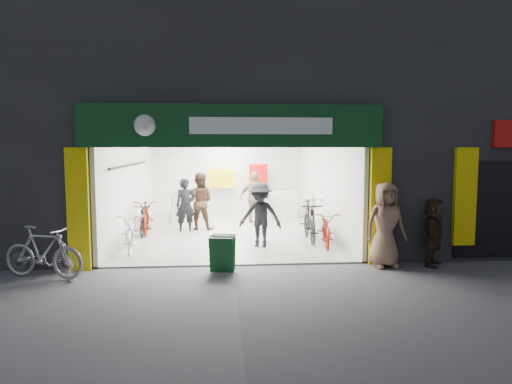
{
  "coord_description": "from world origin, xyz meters",
  "views": [
    {
      "loc": [
        -0.28,
        -9.81,
        2.61
      ],
      "look_at": [
        0.62,
        1.5,
        1.49
      ],
      "focal_mm": 32.0,
      "sensor_mm": 36.0,
      "label": 1
    }
  ],
  "objects": [
    {
      "name": "bike_right_back",
      "position": [
        2.5,
        3.5,
        0.59
      ],
      "size": [
        0.89,
        2.04,
        1.19
      ],
      "primitive_type": "imported",
      "rotation": [
        0.0,
        0.0,
        -0.17
      ],
      "color": "#A5A6AA",
      "rests_on": "ground"
    },
    {
      "name": "sandwich_board",
      "position": [
        -0.23,
        -0.5,
        0.42
      ],
      "size": [
        0.57,
        0.59,
        0.77
      ],
      "rotation": [
        0.0,
        0.0,
        -0.17
      ],
      "color": "#10421F",
      "rests_on": "ground"
    },
    {
      "name": "pedestrian_near",
      "position": [
        3.3,
        -0.3,
        0.93
      ],
      "size": [
        0.97,
        0.7,
        1.85
      ],
      "primitive_type": "imported",
      "rotation": [
        0.0,
        0.0,
        0.13
      ],
      "color": "#8F6B53",
      "rests_on": "ground"
    },
    {
      "name": "bike_left_midback",
      "position": [
        -2.5,
        4.08,
        0.52
      ],
      "size": [
        0.91,
        2.03,
        1.03
      ],
      "primitive_type": "imported",
      "rotation": [
        0.0,
        0.0,
        0.12
      ],
      "color": "maroon",
      "rests_on": "ground"
    },
    {
      "name": "building",
      "position": [
        0.91,
        4.99,
        4.31
      ],
      "size": [
        17.0,
        10.27,
        8.0
      ],
      "color": "#232326",
      "rests_on": "ground"
    },
    {
      "name": "bike_left_back",
      "position": [
        -1.8,
        6.07,
        0.58
      ],
      "size": [
        0.81,
        1.98,
        1.16
      ],
      "primitive_type": "imported",
      "rotation": [
        0.0,
        0.0,
        -0.14
      ],
      "color": "#A6A5AA",
      "rests_on": "ground"
    },
    {
      "name": "bike_right_front",
      "position": [
        2.17,
        2.39,
        0.56
      ],
      "size": [
        0.61,
        1.9,
        1.13
      ],
      "primitive_type": "imported",
      "rotation": [
        0.0,
        0.0,
        -0.04
      ],
      "color": "black",
      "rests_on": "ground"
    },
    {
      "name": "customer_a",
      "position": [
        -1.33,
        4.11,
        0.83
      ],
      "size": [
        0.68,
        0.53,
        1.65
      ],
      "primitive_type": "imported",
      "rotation": [
        0.0,
        0.0,
        0.24
      ],
      "color": "black",
      "rests_on": "ground"
    },
    {
      "name": "bike_right_mid",
      "position": [
        2.5,
        1.8,
        0.47
      ],
      "size": [
        0.89,
        1.85,
        0.93
      ],
      "primitive_type": "imported",
      "rotation": [
        0.0,
        0.0,
        -0.16
      ],
      "color": "maroon",
      "rests_on": "ground"
    },
    {
      "name": "parked_bike",
      "position": [
        -3.79,
        -0.63,
        0.53
      ],
      "size": [
        1.83,
        0.99,
        1.06
      ],
      "primitive_type": "imported",
      "rotation": [
        0.0,
        0.0,
        1.27
      ],
      "color": "#A7A8AC",
      "rests_on": "ground"
    },
    {
      "name": "customer_d",
      "position": [
        0.9,
        5.48,
        0.89
      ],
      "size": [
        1.11,
        0.65,
        1.78
      ],
      "primitive_type": "imported",
      "rotation": [
        0.0,
        0.0,
        2.92
      ],
      "color": "#967A57",
      "rests_on": "ground"
    },
    {
      "name": "pedestrian_far",
      "position": [
        4.4,
        -0.3,
        0.75
      ],
      "size": [
        1.13,
        1.4,
        1.5
      ],
      "primitive_type": "imported",
      "rotation": [
        0.0,
        0.0,
        0.99
      ],
      "color": "#342317",
      "rests_on": "ground"
    },
    {
      "name": "bike_left_midfront",
      "position": [
        -2.5,
        3.64,
        0.49
      ],
      "size": [
        0.5,
        1.65,
        0.99
      ],
      "primitive_type": "imported",
      "rotation": [
        0.0,
        0.0,
        0.02
      ],
      "color": "black",
      "rests_on": "ground"
    },
    {
      "name": "customer_c",
      "position": [
        0.75,
        1.73,
        0.85
      ],
      "size": [
        1.25,
        0.95,
        1.71
      ],
      "primitive_type": "imported",
      "rotation": [
        0.0,
        0.0,
        -0.32
      ],
      "color": "black",
      "rests_on": "ground"
    },
    {
      "name": "ground",
      "position": [
        0.0,
        0.0,
        0.0
      ],
      "size": [
        60.0,
        60.0,
        0.0
      ],
      "primitive_type": "plane",
      "color": "#56565B",
      "rests_on": "ground"
    },
    {
      "name": "customer_b",
      "position": [
        -0.92,
        4.42,
        0.91
      ],
      "size": [
        0.97,
        0.8,
        1.81
      ],
      "primitive_type": "imported",
      "rotation": [
        0.0,
        0.0,
        3.0
      ],
      "color": "#3D291B",
      "rests_on": "ground"
    },
    {
      "name": "bike_left_front",
      "position": [
        -2.5,
        1.71,
        0.49
      ],
      "size": [
        0.88,
        1.91,
        0.97
      ],
      "primitive_type": "imported",
      "rotation": [
        0.0,
        0.0,
        0.13
      ],
      "color": "silver",
      "rests_on": "ground"
    }
  ]
}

